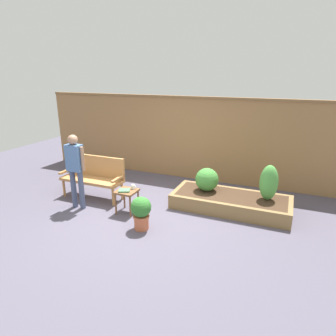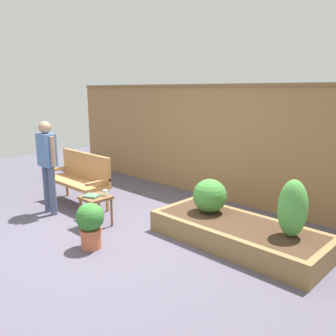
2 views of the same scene
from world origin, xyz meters
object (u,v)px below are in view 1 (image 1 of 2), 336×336
side_table (127,194)px  book_on_table (124,190)px  person_by_bench (75,165)px  shrub_far_corner (269,183)px  shrub_near_bench (207,180)px  cup_on_table (133,187)px  potted_boxwood (141,211)px  garden_bench (94,174)px

side_table → book_on_table: bearing=-112.4°
book_on_table → person_by_bench: person_by_bench is taller
person_by_bench → book_on_table: bearing=7.9°
shrub_far_corner → person_by_bench: person_by_bench is taller
book_on_table → shrub_near_bench: 1.76m
side_table → cup_on_table: (0.09, 0.12, 0.13)m
potted_boxwood → shrub_far_corner: bearing=37.1°
cup_on_table → shrub_far_corner: (2.52, 0.93, 0.13)m
garden_bench → potted_boxwood: bearing=-28.9°
side_table → book_on_table: (-0.02, -0.05, 0.10)m
side_table → potted_boxwood: size_ratio=0.77×
shrub_far_corner → shrub_near_bench: bearing=180.0°
cup_on_table → book_on_table: 0.21m
side_table → person_by_bench: (-1.06, -0.19, 0.54)m
cup_on_table → book_on_table: size_ratio=0.48×
shrub_near_bench → person_by_bench: size_ratio=0.32×
side_table → shrub_near_bench: (1.36, 1.05, 0.15)m
cup_on_table → potted_boxwood: size_ratio=0.17×
garden_bench → book_on_table: size_ratio=6.57×
shrub_far_corner → side_table: bearing=-158.0°
shrub_near_bench → person_by_bench: bearing=-152.7°
shrub_far_corner → book_on_table: bearing=-157.2°
garden_bench → person_by_bench: size_ratio=0.92×
side_table → shrub_far_corner: (2.60, 1.05, 0.26)m
shrub_near_bench → potted_boxwood: bearing=-116.9°
side_table → garden_bench: bearing=158.3°
potted_boxwood → shrub_far_corner: 2.56m
side_table → shrub_near_bench: bearing=37.8°
garden_bench → side_table: bearing=-21.7°
garden_bench → side_table: size_ratio=3.00×
cup_on_table → person_by_bench: person_by_bench is taller
person_by_bench → potted_boxwood: bearing=-10.1°
book_on_table → shrub_far_corner: size_ratio=0.31×
potted_boxwood → person_by_bench: (-1.64, 0.29, 0.58)m
cup_on_table → shrub_far_corner: 2.69m
book_on_table → person_by_bench: size_ratio=0.14×
side_table → person_by_bench: 1.20m
person_by_bench → cup_on_table: bearing=15.5°
side_table → person_by_bench: size_ratio=0.31×
shrub_near_bench → side_table: bearing=-142.2°
cup_on_table → side_table: bearing=-124.9°
potted_boxwood → book_on_table: bearing=144.0°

